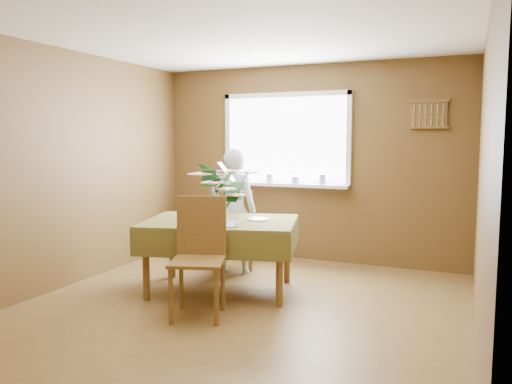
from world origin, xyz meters
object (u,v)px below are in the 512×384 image
at_px(chair_near, 199,252).
at_px(seated_woman, 234,211).
at_px(dining_table, 220,229).
at_px(chair_far, 236,227).
at_px(flower_bouquet, 222,189).

distance_m(chair_near, seated_woman, 1.40).
xyz_separation_m(dining_table, seated_woman, (-0.18, 0.68, 0.08)).
xyz_separation_m(chair_near, seated_woman, (-0.32, 1.36, 0.16)).
relative_size(chair_near, seated_woman, 0.72).
bearing_deg(chair_near, dining_table, 82.93).
xyz_separation_m(chair_far, flower_bouquet, (0.33, -1.00, 0.56)).
bearing_deg(flower_bouquet, dining_table, 121.86).
relative_size(chair_far, chair_near, 0.91).
height_order(dining_table, flower_bouquet, flower_bouquet).
height_order(seated_woman, flower_bouquet, seated_woman).
xyz_separation_m(chair_far, chair_near, (0.36, -1.50, 0.04)).
xyz_separation_m(seated_woman, flower_bouquet, (0.29, -0.86, 0.36)).
bearing_deg(chair_near, chair_far, 84.64).
bearing_deg(flower_bouquet, chair_far, 108.17).
xyz_separation_m(chair_far, seated_woman, (0.04, -0.14, 0.21)).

